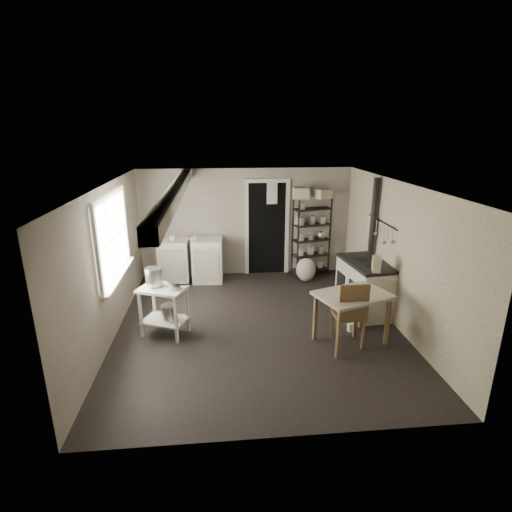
{
  "coord_description": "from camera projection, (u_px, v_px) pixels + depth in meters",
  "views": [
    {
      "loc": [
        -0.6,
        -5.85,
        3.09
      ],
      "look_at": [
        0.0,
        0.3,
        1.1
      ],
      "focal_mm": 28.0,
      "sensor_mm": 36.0,
      "label": 1
    }
  ],
  "objects": [
    {
      "name": "window",
      "position": [
        112.0,
        237.0,
        6.07
      ],
      "size": [
        0.12,
        1.76,
        1.28
      ],
      "primitive_type": null,
      "color": "silver",
      "rests_on": "wall_left"
    },
    {
      "name": "base_cabinets",
      "position": [
        191.0,
        260.0,
        8.33
      ],
      "size": [
        1.4,
        0.66,
        0.9
      ],
      "primitive_type": null,
      "rotation": [
        0.0,
        0.0,
        -0.05
      ],
      "color": "silver",
      "rests_on": "ground"
    },
    {
      "name": "bucket",
      "position": [
        169.0,
        313.0,
        6.12
      ],
      "size": [
        0.27,
        0.27,
        0.26
      ],
      "primitive_type": "cylinder",
      "rotation": [
        0.0,
        0.0,
        0.17
      ],
      "color": "#B5B5B8",
      "rests_on": "prep_table"
    },
    {
      "name": "work_table",
      "position": [
        351.0,
        319.0,
        5.94
      ],
      "size": [
        1.21,
        1.03,
        0.78
      ],
      "primitive_type": null,
      "rotation": [
        0.0,
        0.0,
        0.35
      ],
      "color": "beige",
      "rests_on": "ground"
    },
    {
      "name": "utensil_rail",
      "position": [
        381.0,
        222.0,
        6.85
      ],
      "size": [
        0.06,
        1.2,
        0.44
      ],
      "primitive_type": null,
      "color": "#B5B5B8",
      "rests_on": "wall_right"
    },
    {
      "name": "flour_sack",
      "position": [
        306.0,
        270.0,
        8.39
      ],
      "size": [
        0.52,
        0.48,
        0.5
      ],
      "primitive_type": "ellipsoid",
      "rotation": [
        0.0,
        0.0,
        0.39
      ],
      "color": "silver",
      "rests_on": "ground"
    },
    {
      "name": "mixing_bowl",
      "position": [
        193.0,
        238.0,
        8.11
      ],
      "size": [
        0.3,
        0.3,
        0.07
      ],
      "primitive_type": "imported",
      "rotation": [
        0.0,
        0.0,
        0.12
      ],
      "color": "white",
      "rests_on": "base_cabinets"
    },
    {
      "name": "ceiling",
      "position": [
        258.0,
        184.0,
        5.84
      ],
      "size": [
        5.0,
        5.0,
        0.0
      ],
      "primitive_type": "plane",
      "rotation": [
        3.14,
        0.0,
        0.0
      ],
      "color": "beige",
      "rests_on": "wall_back"
    },
    {
      "name": "wall_back",
      "position": [
        246.0,
        223.0,
        8.57
      ],
      "size": [
        4.5,
        0.02,
        2.3
      ],
      "primitive_type": "cube",
      "color": "#A79C8E",
      "rests_on": "ground"
    },
    {
      "name": "shelf_rack",
      "position": [
        311.0,
        232.0,
        8.57
      ],
      "size": [
        0.85,
        0.51,
        1.69
      ],
      "primitive_type": null,
      "rotation": [
        0.0,
        0.0,
        0.26
      ],
      "color": "black",
      "rests_on": "ground"
    },
    {
      "name": "stockpot",
      "position": [
        154.0,
        276.0,
        6.05
      ],
      "size": [
        0.32,
        0.32,
        0.28
      ],
      "primitive_type": "cylinder",
      "rotation": [
        0.0,
        0.0,
        0.31
      ],
      "color": "#B5B5B8",
      "rests_on": "prep_table"
    },
    {
      "name": "wall_right",
      "position": [
        397.0,
        255.0,
        6.41
      ],
      "size": [
        0.02,
        5.0,
        2.3
      ],
      "primitive_type": "cube",
      "color": "#A79C8E",
      "rests_on": "ground"
    },
    {
      "name": "saucepan",
      "position": [
        174.0,
        285.0,
        5.97
      ],
      "size": [
        0.23,
        0.23,
        0.11
      ],
      "primitive_type": "cylinder",
      "rotation": [
        0.0,
        0.0,
        -0.27
      ],
      "color": "#B5B5B8",
      "rests_on": "prep_table"
    },
    {
      "name": "prep_table",
      "position": [
        165.0,
        311.0,
        6.15
      ],
      "size": [
        0.82,
        0.71,
        0.79
      ],
      "primitive_type": null,
      "rotation": [
        0.0,
        0.0,
        -0.39
      ],
      "color": "silver",
      "rests_on": "ground"
    },
    {
      "name": "table_cup",
      "position": [
        366.0,
        295.0,
        5.73
      ],
      "size": [
        0.12,
        0.12,
        0.1
      ],
      "primitive_type": "imported",
      "rotation": [
        0.0,
        0.0,
        -0.22
      ],
      "color": "white",
      "rests_on": "work_table"
    },
    {
      "name": "wallpaper_panel",
      "position": [
        396.0,
        255.0,
        6.41
      ],
      "size": [
        0.01,
        5.0,
        2.3
      ],
      "primitive_type": null,
      "color": "beige",
      "rests_on": "wall_right"
    },
    {
      "name": "stove",
      "position": [
        365.0,
        287.0,
        6.95
      ],
      "size": [
        0.77,
        1.22,
        0.91
      ],
      "primitive_type": null,
      "rotation": [
        0.0,
        0.0,
        0.12
      ],
      "color": "silver",
      "rests_on": "ground"
    },
    {
      "name": "wall_front",
      "position": [
        284.0,
        340.0,
        3.83
      ],
      "size": [
        4.5,
        0.02,
        2.3
      ],
      "primitive_type": "cube",
      "color": "#A79C8E",
      "rests_on": "ground"
    },
    {
      "name": "storage_box_a",
      "position": [
        301.0,
        183.0,
        8.23
      ],
      "size": [
        0.34,
        0.3,
        0.22
      ],
      "primitive_type": "cube",
      "rotation": [
        0.0,
        0.0,
        -0.07
      ],
      "color": "beige",
      "rests_on": "shelf_rack"
    },
    {
      "name": "doorway",
      "position": [
        267.0,
        229.0,
        8.62
      ],
      "size": [
        0.96,
        0.1,
        2.08
      ],
      "primitive_type": null,
      "color": "silver",
      "rests_on": "ground"
    },
    {
      "name": "chair",
      "position": [
        348.0,
        314.0,
        5.85
      ],
      "size": [
        0.43,
        0.45,
        1.03
      ],
      "primitive_type": null,
      "rotation": [
        0.0,
        0.0,
        -0.01
      ],
      "color": "brown",
      "rests_on": "ground"
    },
    {
      "name": "oats_box",
      "position": [
        376.0,
        265.0,
        6.34
      ],
      "size": [
        0.18,
        0.24,
        0.31
      ],
      "primitive_type": "cube",
      "rotation": [
        0.0,
        0.0,
        -0.29
      ],
      "color": "beige",
      "rests_on": "side_ledge"
    },
    {
      "name": "ceiling_beam",
      "position": [
        176.0,
        192.0,
        5.76
      ],
      "size": [
        0.18,
        5.0,
        0.18
      ],
      "primitive_type": null,
      "color": "silver",
      "rests_on": "ceiling"
    },
    {
      "name": "side_ledge",
      "position": [
        376.0,
        298.0,
        6.54
      ],
      "size": [
        0.58,
        0.37,
        0.83
      ],
      "primitive_type": null,
      "rotation": [
        0.0,
        0.0,
        -0.15
      ],
      "color": "silver",
      "rests_on": "ground"
    },
    {
      "name": "counter_cup",
      "position": [
        172.0,
        238.0,
        8.06
      ],
      "size": [
        0.14,
        0.14,
        0.1
      ],
      "primitive_type": "imported",
      "rotation": [
        0.0,
        0.0,
        -0.1
      ],
      "color": "white",
      "rests_on": "base_cabinets"
    },
    {
      "name": "wall_left",
      "position": [
        109.0,
        263.0,
        5.99
      ],
      "size": [
        0.02,
        5.0,
        2.3
      ],
      "primitive_type": "cube",
      "color": "#A79C8E",
      "rests_on": "ground"
    },
    {
      "name": "stovepipe",
      "position": [
        374.0,
        217.0,
        7.07
      ],
      "size": [
        0.13,
        0.13,
        1.46
      ],
      "primitive_type": null,
      "rotation": [
        0.0,
        0.0,
        -0.15
      ],
      "color": "black",
      "rests_on": "stove"
    },
    {
      "name": "storage_box_b",
      "position": [
        323.0,
        184.0,
        8.22
      ],
      "size": [
        0.38,
        0.37,
        0.19
      ],
      "primitive_type": "cube",
      "rotation": [
        0.0,
        0.0,
        0.4
      ],
      "color": "beige",
      "rests_on": "shelf_rack"
    },
    {
      "name": "shelf_jar",
      "position": [
        297.0,
        213.0,
        8.43
      ],
      "size": [
        0.1,
        0.1,
        0.21
      ],
      "primitive_type": "imported",
      "rotation": [
        0.0,
        0.0,
        -0.05
      ],
      "color": "white",
      "rests_on": "shelf_rack"
    },
    {
      "name": "floor_crock",
      "position": [
        351.0,
        326.0,
        6.35
      ],
      "size": [
        0.15,
        0.15,
        0.14
      ],
      "primitive_type": "cylinder",
      "rotation": [
        0.0,
        0.0,
        0.35
      ],
      "color": "white",
      "rests_on": "ground"
    },
    {
      "name": "floor",
      "position": [
        258.0,
        325.0,
        6.55
      ],
      "size": [
        5.0,
        5.0,
        0.0
      ],
      "primitive_type": "plane",
      "color": "black",
      "rests_on": "ground"
    }
  ]
}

